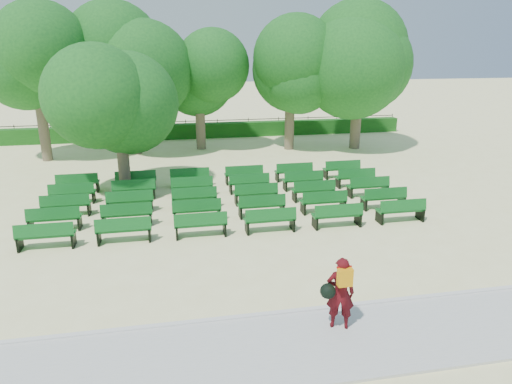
% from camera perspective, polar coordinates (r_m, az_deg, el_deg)
% --- Properties ---
extents(ground, '(120.00, 120.00, 0.00)m').
position_cam_1_polar(ground, '(15.64, -2.59, -2.85)').
color(ground, '#F4EDA2').
extents(paving, '(30.00, 2.20, 0.06)m').
position_cam_1_polar(paving, '(9.20, 4.61, -18.84)').
color(paving, beige).
rests_on(paving, ground).
extents(curb, '(30.00, 0.12, 0.10)m').
position_cam_1_polar(curb, '(10.10, 2.82, -14.95)').
color(curb, silver).
rests_on(curb, ground).
extents(hedge, '(26.00, 0.70, 0.90)m').
position_cam_1_polar(hedge, '(29.01, -6.72, 7.63)').
color(hedge, '#195717').
rests_on(hedge, ground).
extents(fence, '(26.00, 0.10, 1.02)m').
position_cam_1_polar(fence, '(29.48, -6.75, 6.91)').
color(fence, black).
rests_on(fence, ground).
extents(tree_line, '(21.80, 6.80, 7.04)m').
position_cam_1_polar(tree_line, '(25.19, -5.96, 5.07)').
color(tree_line, '#1A601D').
rests_on(tree_line, ground).
extents(bench_array, '(1.61, 0.58, 1.00)m').
position_cam_1_polar(bench_array, '(16.55, -3.85, -1.39)').
color(bench_array, '#105B1D').
rests_on(bench_array, ground).
extents(tree_among, '(3.78, 3.78, 5.47)m').
position_cam_1_polar(tree_among, '(17.80, -16.92, 11.36)').
color(tree_among, brown).
rests_on(tree_among, ground).
extents(person, '(0.76, 0.52, 1.54)m').
position_cam_1_polar(person, '(9.40, 10.41, -12.22)').
color(person, '#45090E').
rests_on(person, ground).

